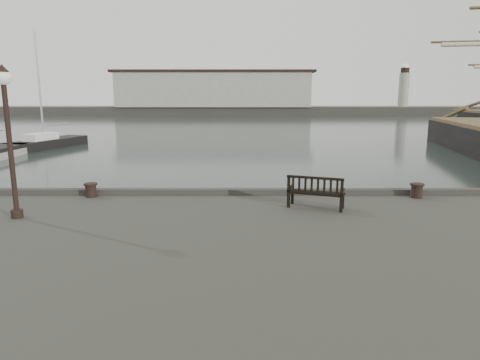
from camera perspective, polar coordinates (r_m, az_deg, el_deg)
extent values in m
plane|color=black|center=(14.44, 5.98, -7.82)|extent=(400.00, 400.00, 0.00)
cube|color=#383530|center=(105.65, 0.88, 9.20)|extent=(140.00, 8.00, 2.00)
cube|color=#A9A89C|center=(105.78, -3.54, 11.89)|extent=(46.00, 9.00, 8.00)
cube|color=black|center=(105.92, -3.57, 14.22)|extent=(48.00, 9.50, 0.60)
cylinder|color=#A9A89C|center=(112.72, 20.99, 11.14)|extent=(2.40, 2.40, 8.00)
sphere|color=silver|center=(112.91, 21.18, 13.88)|extent=(1.61, 1.61, 1.61)
cube|color=black|center=(12.23, 10.10, -1.71)|extent=(1.66, 1.05, 0.04)
cube|color=black|center=(11.96, 9.94, -0.84)|extent=(1.50, 0.60, 0.47)
cube|color=black|center=(12.28, 10.07, -2.69)|extent=(1.54, 0.95, 0.43)
cylinder|color=black|center=(14.19, -19.27, -1.27)|extent=(0.43, 0.43, 0.43)
cylinder|color=black|center=(14.39, 22.50, -1.32)|extent=(0.54, 0.54, 0.45)
cylinder|color=black|center=(12.28, -28.26, 3.33)|extent=(0.13, 0.13, 3.46)
cylinder|color=black|center=(12.57, -27.58, -4.01)|extent=(0.30, 0.30, 0.22)
sphere|color=silver|center=(12.21, -29.07, 11.90)|extent=(0.39, 0.39, 0.39)
cone|color=black|center=(12.22, -29.17, 12.91)|extent=(0.32, 0.32, 0.19)
cube|color=black|center=(42.80, -24.21, 4.06)|extent=(4.62, 8.87, 1.40)
cube|color=silver|center=(42.70, -24.32, 5.39)|extent=(2.30, 3.31, 0.60)
cylinder|color=#B2B5B7|center=(42.56, -24.81, 11.37)|extent=(0.16, 0.16, 9.53)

